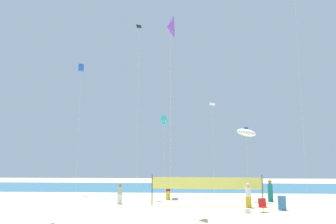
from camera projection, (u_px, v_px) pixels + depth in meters
ocean_band at (182, 187)px, 46.94m from camera, size 120.00×20.00×0.01m
beachgoer_maroon_shirt at (168, 190)px, 30.11m from camera, size 0.38×0.38×1.65m
beachgoer_white_shirt at (248, 194)px, 24.55m from camera, size 0.41×0.41×1.79m
beachgoer_sage_shirt at (120, 193)px, 26.91m from camera, size 0.38×0.38×1.65m
beachgoer_teal_shirt at (270, 190)px, 28.49m from camera, size 0.42×0.42×1.85m
folding_beach_chair at (263, 205)px, 22.30m from camera, size 0.52×0.65×0.89m
trash_barrel at (282, 203)px, 23.13m from camera, size 0.57×0.57×0.98m
volleyball_net at (206, 184)px, 25.66m from camera, size 8.60×0.60×2.40m
beach_handbag at (248, 211)px, 21.70m from camera, size 0.37×0.18×0.29m
kite_blue_box at (81, 68)px, 38.93m from camera, size 0.56×0.56×14.91m
kite_cyan_tube at (164, 120)px, 33.47m from camera, size 0.64×2.26×7.95m
kite_white_inflatable at (246, 133)px, 29.84m from camera, size 2.00×1.52×6.56m
kite_violet_delta at (170, 27)px, 23.91m from camera, size 0.51×1.58×13.84m
kite_black_diamond at (139, 30)px, 35.30m from camera, size 0.83×0.83×18.06m
kite_white_diamond at (213, 105)px, 37.52m from camera, size 0.89×0.89×10.20m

